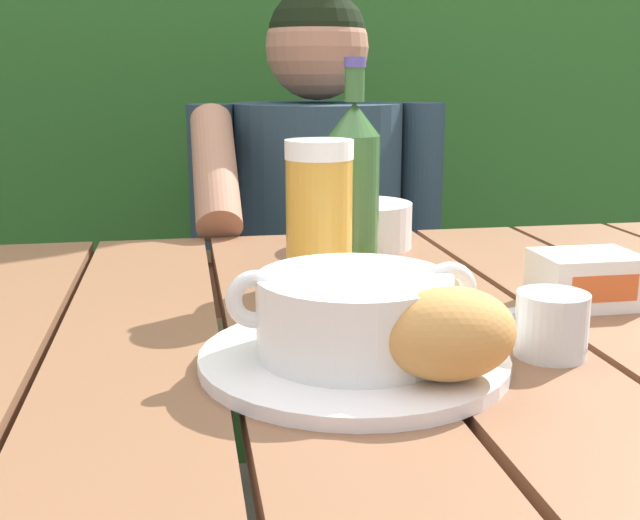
# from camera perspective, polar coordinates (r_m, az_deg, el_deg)

# --- Properties ---
(dining_table) EXTENTS (1.47, 0.94, 0.78)m
(dining_table) POSITION_cam_1_polar(r_m,az_deg,el_deg) (0.79, -0.75, -11.36)
(dining_table) COLOR brown
(dining_table) RESTS_ON ground_plane
(chair_near_diner) EXTENTS (0.43, 0.48, 0.96)m
(chair_near_diner) POSITION_cam_1_polar(r_m,az_deg,el_deg) (1.73, -1.11, -4.99)
(chair_near_diner) COLOR brown
(chair_near_diner) RESTS_ON ground_plane
(person_eating) EXTENTS (0.48, 0.47, 1.18)m
(person_eating) POSITION_cam_1_polar(r_m,az_deg,el_deg) (1.48, -0.04, 0.68)
(person_eating) COLOR #253A46
(person_eating) RESTS_ON ground_plane
(serving_plate) EXTENTS (0.27, 0.27, 0.01)m
(serving_plate) POSITION_cam_1_polar(r_m,az_deg,el_deg) (0.68, 2.45, -7.20)
(serving_plate) COLOR white
(serving_plate) RESTS_ON dining_table
(soup_bowl) EXTENTS (0.22, 0.17, 0.08)m
(soup_bowl) POSITION_cam_1_polar(r_m,az_deg,el_deg) (0.66, 2.49, -3.81)
(soup_bowl) COLOR white
(soup_bowl) RESTS_ON serving_plate
(bread_roll) EXTENTS (0.11, 0.09, 0.07)m
(bread_roll) POSITION_cam_1_polar(r_m,az_deg,el_deg) (0.61, 9.46, -5.33)
(bread_roll) COLOR #C88B47
(bread_roll) RESTS_ON serving_plate
(beer_glass) EXTENTS (0.07, 0.07, 0.18)m
(beer_glass) POSITION_cam_1_polar(r_m,az_deg,el_deg) (0.86, -0.06, 2.99)
(beer_glass) COLOR gold
(beer_glass) RESTS_ON dining_table
(beer_bottle) EXTENTS (0.06, 0.06, 0.26)m
(beer_bottle) POSITION_cam_1_polar(r_m,az_deg,el_deg) (0.94, 2.47, 5.30)
(beer_bottle) COLOR #37622F
(beer_bottle) RESTS_ON dining_table
(water_glass_small) EXTENTS (0.06, 0.06, 0.06)m
(water_glass_small) POSITION_cam_1_polar(r_m,az_deg,el_deg) (0.72, 16.56, -4.55)
(water_glass_small) COLOR silver
(water_glass_small) RESTS_ON dining_table
(butter_tub) EXTENTS (0.11, 0.08, 0.06)m
(butter_tub) POSITION_cam_1_polar(r_m,az_deg,el_deg) (0.89, 18.87, -1.34)
(butter_tub) COLOR white
(butter_tub) RESTS_ON dining_table
(table_knife) EXTENTS (0.14, 0.05, 0.01)m
(table_knife) POSITION_cam_1_polar(r_m,az_deg,el_deg) (0.81, 11.81, -4.05)
(table_knife) COLOR silver
(table_knife) RESTS_ON dining_table
(diner_bowl) EXTENTS (0.14, 0.14, 0.06)m
(diner_bowl) POSITION_cam_1_polar(r_m,az_deg,el_deg) (1.13, 3.09, 2.59)
(diner_bowl) COLOR white
(diner_bowl) RESTS_ON dining_table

